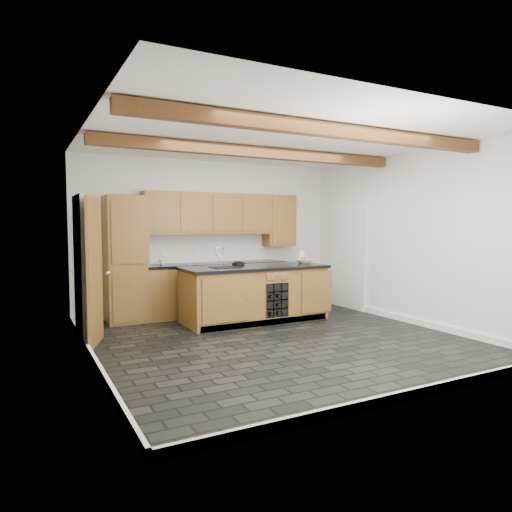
{
  "coord_description": "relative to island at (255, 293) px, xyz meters",
  "views": [
    {
      "loc": [
        -3.23,
        -5.49,
        1.63
      ],
      "look_at": [
        0.06,
        0.8,
        1.14
      ],
      "focal_mm": 32.0,
      "sensor_mm": 36.0,
      "label": 1
    }
  ],
  "objects": [
    {
      "name": "mug",
      "position": [
        -1.31,
        1.04,
        0.51
      ],
      "size": [
        0.13,
        0.13,
        0.09
      ],
      "primitive_type": "imported",
      "rotation": [
        0.0,
        0.0,
        0.39
      ],
      "color": "white",
      "rests_on": "back_cabinetry"
    },
    {
      "name": "kitchen_scale",
      "position": [
        -0.18,
        0.29,
        0.5
      ],
      "size": [
        0.23,
        0.19,
        0.06
      ],
      "rotation": [
        0.0,
        0.0,
        0.44
      ],
      "color": "black",
      "rests_on": "island"
    },
    {
      "name": "room_shell",
      "position": [
        -0.39,
        -0.75,
        1.06
      ],
      "size": [
        5.01,
        5.0,
        5.0
      ],
      "color": "white",
      "rests_on": "ground"
    },
    {
      "name": "fruit_bowl",
      "position": [
        1.04,
        0.08,
        0.5
      ],
      "size": [
        0.37,
        0.37,
        0.07
      ],
      "primitive_type": "imported",
      "rotation": [
        0.0,
        0.0,
        -0.28
      ],
      "color": "white",
      "rests_on": "island"
    },
    {
      "name": "island",
      "position": [
        0.0,
        0.0,
        0.0
      ],
      "size": [
        2.48,
        0.96,
        0.93
      ],
      "color": "brown",
      "rests_on": "ground"
    },
    {
      "name": "back_cabinetry",
      "position": [
        -0.68,
        0.95,
        0.52
      ],
      "size": [
        3.65,
        0.62,
        2.2
      ],
      "color": "brown",
      "rests_on": "ground"
    },
    {
      "name": "faucet",
      "position": [
        -0.56,
        0.05,
        0.5
      ],
      "size": [
        0.45,
        0.4,
        0.34
      ],
      "color": "black",
      "rests_on": "island"
    },
    {
      "name": "ground",
      "position": [
        -0.31,
        -1.28,
        -0.46
      ],
      "size": [
        5.0,
        5.0,
        0.0
      ],
      "primitive_type": "plane",
      "color": "black",
      "rests_on": "ground"
    },
    {
      "name": "fruit_cluster",
      "position": [
        1.04,
        0.08,
        0.54
      ],
      "size": [
        0.16,
        0.17,
        0.07
      ],
      "color": "#BF1939",
      "rests_on": "fruit_bowl"
    },
    {
      "name": "paper_towel",
      "position": [
        1.11,
        0.28,
        0.57
      ],
      "size": [
        0.11,
        0.11,
        0.21
      ],
      "primitive_type": "cylinder",
      "color": "white",
      "rests_on": "island"
    }
  ]
}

